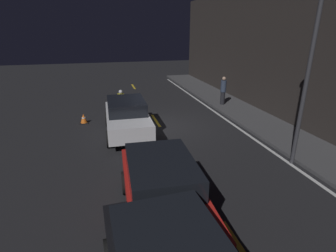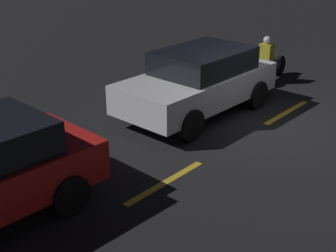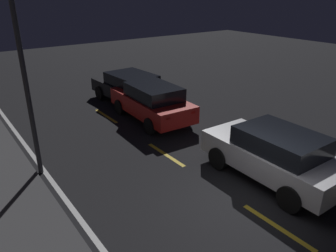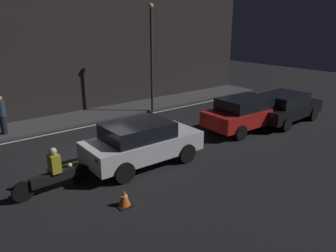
{
  "view_description": "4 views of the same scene",
  "coord_description": "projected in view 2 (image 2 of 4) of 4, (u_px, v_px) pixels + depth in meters",
  "views": [
    {
      "loc": [
        11.79,
        -2.66,
        4.51
      ],
      "look_at": [
        3.07,
        -0.39,
        1.18
      ],
      "focal_mm": 28.0,
      "sensor_mm": 36.0,
      "label": 1
    },
    {
      "loc": [
        8.95,
        4.81,
        4.24
      ],
      "look_at": [
        3.33,
        -0.09,
        1.02
      ],
      "focal_mm": 50.0,
      "sensor_mm": 36.0,
      "label": 2
    },
    {
      "loc": [
        -4.47,
        5.72,
        5.17
      ],
      "look_at": [
        3.13,
        0.18,
        1.22
      ],
      "focal_mm": 35.0,
      "sensor_mm": 36.0,
      "label": 3
    },
    {
      "loc": [
        -5.56,
        -10.61,
        4.87
      ],
      "look_at": [
        2.53,
        -0.5,
        0.72
      ],
      "focal_mm": 35.0,
      "sensor_mm": 36.0,
      "label": 4
    }
  ],
  "objects": [
    {
      "name": "sedan_white",
      "position": [
        199.0,
        80.0,
        11.12
      ],
      "size": [
        4.19,
        2.0,
        1.55
      ],
      "rotation": [
        0.0,
        0.0,
        -0.02
      ],
      "color": "silver",
      "rests_on": "ground"
    },
    {
      "name": "lane_dash_d",
      "position": [
        166.0,
        182.0,
        8.35
      ],
      "size": [
        2.0,
        0.14,
        0.01
      ],
      "color": "gold",
      "rests_on": "ground"
    },
    {
      "name": "motorcycle",
      "position": [
        267.0,
        64.0,
        13.44
      ],
      "size": [
        2.36,
        0.37,
        1.37
      ],
      "rotation": [
        0.0,
        0.0,
        0.05
      ],
      "color": "black",
      "rests_on": "ground"
    },
    {
      "name": "traffic_cone_near",
      "position": [
        185.0,
        70.0,
        13.94
      ],
      "size": [
        0.44,
        0.44,
        0.5
      ],
      "color": "black",
      "rests_on": "ground"
    },
    {
      "name": "ground_plane",
      "position": [
        266.0,
        124.0,
        10.78
      ],
      "size": [
        56.0,
        56.0,
        0.0
      ],
      "primitive_type": "plane",
      "color": "black"
    },
    {
      "name": "lane_dash_c",
      "position": [
        287.0,
        112.0,
        11.47
      ],
      "size": [
        2.0,
        0.14,
        0.01
      ],
      "color": "gold",
      "rests_on": "ground"
    }
  ]
}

